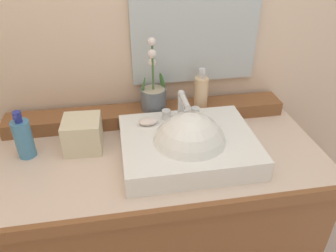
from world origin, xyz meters
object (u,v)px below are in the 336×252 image
at_px(soap_bar, 148,121).
at_px(lotion_bottle, 23,138).
at_px(potted_plant, 153,94).
at_px(tissue_box, 83,134).
at_px(sink_basin, 189,147).
at_px(soap_dispenser, 201,91).

xyz_separation_m(soap_bar, lotion_bottle, (-0.43, -0.01, -0.01)).
xyz_separation_m(soap_bar, potted_plant, (0.04, 0.14, 0.04)).
distance_m(soap_bar, tissue_box, 0.24).
bearing_deg(soap_bar, lotion_bottle, -178.14).
height_order(lotion_bottle, tissue_box, lotion_bottle).
distance_m(potted_plant, lotion_bottle, 0.50).
relative_size(sink_basin, tissue_box, 3.51).
xyz_separation_m(soap_bar, tissue_box, (-0.23, 0.00, -0.03)).
bearing_deg(soap_bar, tissue_box, 179.76).
relative_size(soap_bar, lotion_bottle, 0.40).
bearing_deg(tissue_box, sink_basin, -17.41).
bearing_deg(sink_basin, lotion_bottle, 169.98).
bearing_deg(tissue_box, lotion_bottle, -175.61).
distance_m(sink_basin, tissue_box, 0.38).
relative_size(soap_dispenser, lotion_bottle, 0.91).
bearing_deg(lotion_bottle, soap_bar, 1.86).
bearing_deg(sink_basin, soap_bar, 138.28).
bearing_deg(soap_dispenser, lotion_bottle, -167.06).
height_order(sink_basin, tissue_box, sink_basin).
bearing_deg(sink_basin, potted_plant, 108.63).
distance_m(soap_bar, potted_plant, 0.15).
bearing_deg(soap_bar, sink_basin, -41.72).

